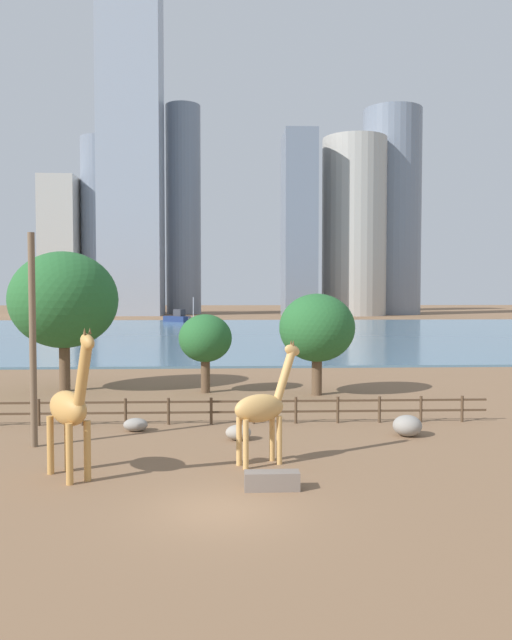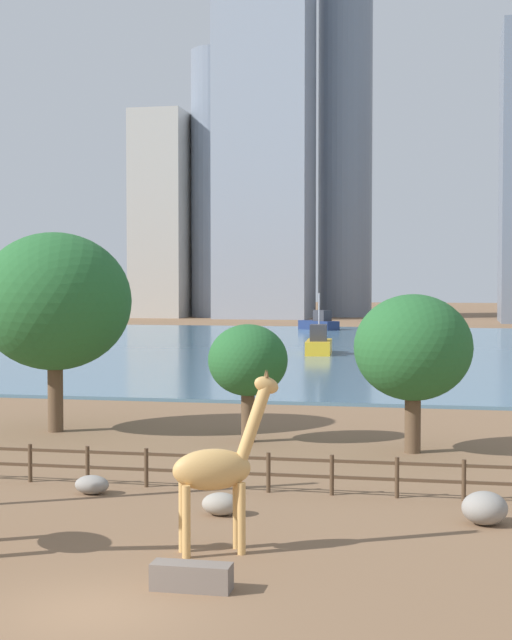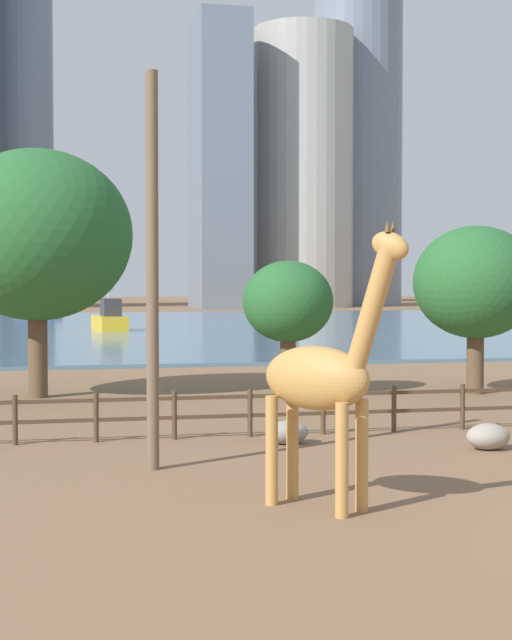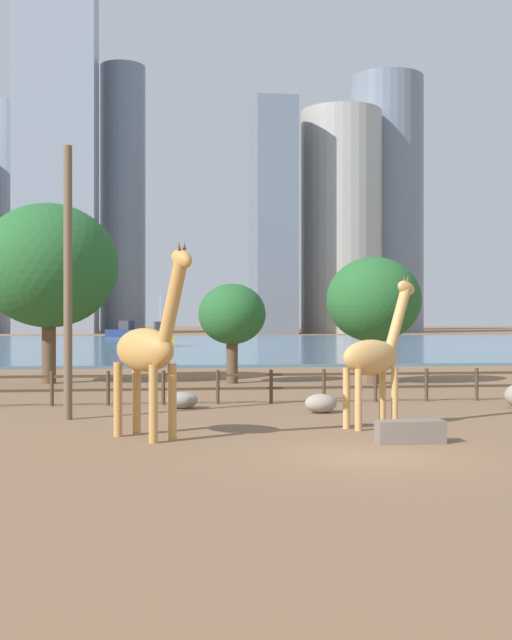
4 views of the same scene
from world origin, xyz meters
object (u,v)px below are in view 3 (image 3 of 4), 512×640
(tree_right_tall, at_px, (288,303))
(boat_ferry, at_px, (110,320))
(boulder_small, at_px, (488,437))
(utility_pole, at_px, (152,271))
(tree_center_broad, at_px, (37,235))
(giraffe_companion, at_px, (324,377))
(boat_sailboat, at_px, (40,308))
(boulder_near_fence, at_px, (287,432))
(tree_left_large, at_px, (476,283))

(tree_right_tall, xyz_separation_m, boat_ferry, (-3.37, 46.99, -2.33))
(boulder_small, bearing_deg, utility_pole, -174.73)
(boat_ferry, bearing_deg, tree_center_broad, 167.60)
(giraffe_companion, bearing_deg, tree_right_tall, 129.78)
(utility_pole, height_order, boat_sailboat, utility_pole)
(tree_center_broad, distance_m, tree_right_tall, 9.54)
(giraffe_companion, bearing_deg, tree_center_broad, 157.16)
(boat_sailboat, bearing_deg, boat_ferry, 138.67)
(giraffe_companion, distance_m, boat_ferry, 65.22)
(tree_center_broad, relative_size, boat_sailboat, 1.52)
(boulder_near_fence, bearing_deg, giraffe_companion, -98.97)
(tree_left_large, height_order, boat_ferry, tree_left_large)
(giraffe_companion, height_order, boat_ferry, boat_ferry)
(boat_sailboat, bearing_deg, boulder_near_fence, 134.59)
(tree_left_large, height_order, tree_center_broad, tree_center_broad)
(tree_center_broad, height_order, tree_right_tall, tree_center_broad)
(boulder_small, xyz_separation_m, boat_ferry, (-5.27, 59.87, 0.79))
(tree_center_broad, distance_m, boat_ferry, 46.58)
(giraffe_companion, height_order, boat_sailboat, giraffe_companion)
(tree_left_large, height_order, boat_sailboat, tree_left_large)
(tree_left_large, xyz_separation_m, boat_ferry, (-10.36, 48.24, -3.07))
(utility_pole, relative_size, boat_sailboat, 1.49)
(boulder_small, distance_m, boat_sailboat, 103.15)
(utility_pole, relative_size, tree_center_broad, 0.98)
(boat_sailboat, bearing_deg, utility_pole, 132.40)
(boulder_near_fence, height_order, boat_ferry, boat_ferry)
(tree_center_broad, height_order, boat_ferry, tree_center_broad)
(boulder_near_fence, xyz_separation_m, boat_ferry, (-0.55, 57.95, 0.81))
(giraffe_companion, bearing_deg, boulder_near_fence, 133.11)
(tree_left_large, distance_m, tree_right_tall, 7.13)
(boulder_near_fence, height_order, tree_center_broad, tree_center_broad)
(utility_pole, relative_size, tree_left_large, 1.40)
(boat_sailboat, bearing_deg, tree_right_tall, 136.81)
(tree_left_large, bearing_deg, tree_center_broad, 171.99)
(boat_ferry, bearing_deg, utility_pole, 171.71)
(boat_ferry, xyz_separation_m, boat_sailboat, (-5.74, 42.69, -0.02))
(boulder_small, relative_size, tree_center_broad, 0.12)
(giraffe_companion, relative_size, boulder_small, 4.74)
(tree_left_large, relative_size, tree_center_broad, 0.70)
(tree_center_broad, xyz_separation_m, boat_ferry, (5.78, 45.97, -4.79))
(tree_right_tall, distance_m, boat_ferry, 47.17)
(utility_pole, distance_m, tree_center_broad, 14.98)
(giraffe_companion, relative_size, tree_center_broad, 0.58)
(tree_center_broad, distance_m, boat_sailboat, 88.79)
(boulder_small, xyz_separation_m, boat_sailboat, (-11.01, 102.56, 0.76))
(tree_right_tall, bearing_deg, boulder_near_fence, -104.46)
(boulder_small, bearing_deg, boat_sailboat, 96.13)
(tree_center_broad, bearing_deg, tree_left_large, -8.01)
(tree_left_large, bearing_deg, boat_ferry, 102.12)
(utility_pole, xyz_separation_m, boat_ferry, (3.24, 60.66, -3.33))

